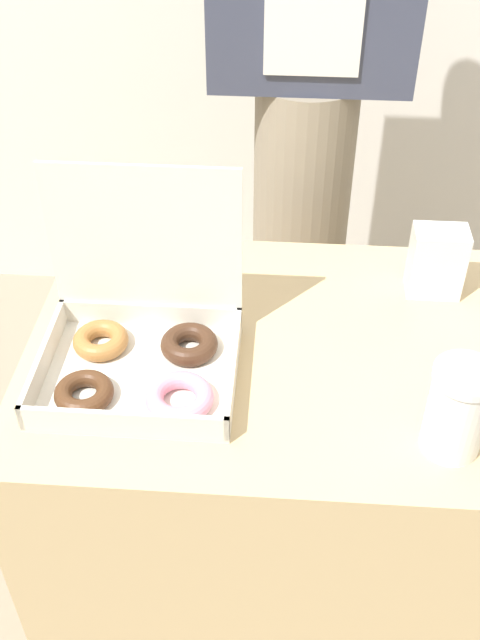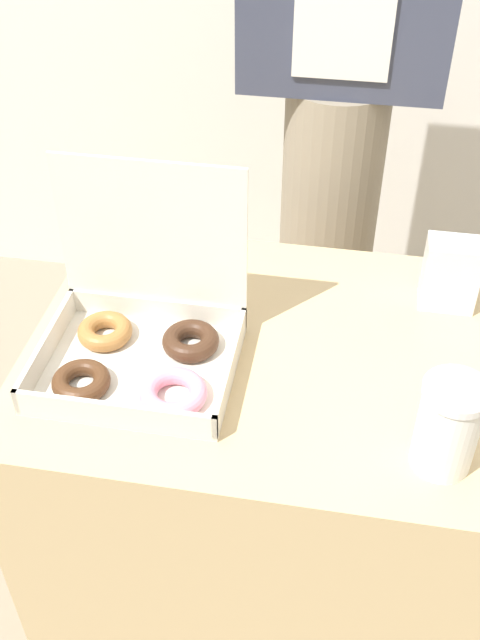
% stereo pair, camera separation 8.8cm
% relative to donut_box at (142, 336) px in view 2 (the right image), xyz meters
% --- Properties ---
extents(ground_plane, '(14.00, 14.00, 0.00)m').
position_rel_donut_box_xyz_m(ground_plane, '(0.22, 0.06, -0.80)').
color(ground_plane, gray).
extents(table, '(0.85, 0.60, 0.75)m').
position_rel_donut_box_xyz_m(table, '(0.22, 0.06, -0.42)').
color(table, tan).
rests_on(table, ground_plane).
extents(donut_box, '(0.30, 0.26, 0.30)m').
position_rel_donut_box_xyz_m(donut_box, '(0.00, 0.00, 0.00)').
color(donut_box, silver).
rests_on(donut_box, table).
extents(coffee_cup, '(0.09, 0.09, 0.14)m').
position_rel_donut_box_xyz_m(coffee_cup, '(0.46, -0.13, 0.02)').
color(coffee_cup, white).
rests_on(coffee_cup, table).
extents(napkin_holder, '(0.09, 0.06, 0.13)m').
position_rel_donut_box_xyz_m(napkin_holder, '(0.47, 0.23, 0.01)').
color(napkin_holder, silver).
rests_on(napkin_holder, table).
extents(person_customer, '(0.40, 0.22, 1.76)m').
position_rel_donut_box_xyz_m(person_customer, '(0.25, 0.66, 0.16)').
color(person_customer, gray).
rests_on(person_customer, ground_plane).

